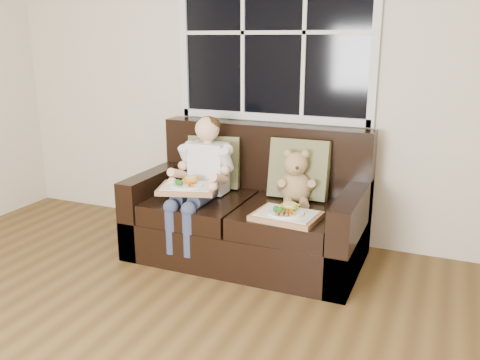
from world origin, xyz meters
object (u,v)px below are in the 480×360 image
at_px(child, 202,170).
at_px(tray_right, 286,214).
at_px(loveseat, 250,215).
at_px(tray_left, 188,187).
at_px(teddy_bear, 295,181).

distance_m(child, tray_right, 0.78).
height_order(loveseat, tray_left, loveseat).
relative_size(child, tray_left, 1.91).
bearing_deg(loveseat, teddy_bear, 4.69).
xyz_separation_m(loveseat, tray_right, (0.39, -0.34, 0.17)).
bearing_deg(teddy_bear, tray_right, -101.00).
distance_m(loveseat, teddy_bear, 0.46).
bearing_deg(tray_left, loveseat, 22.57).
height_order(teddy_bear, tray_right, teddy_bear).
height_order(loveseat, tray_right, loveseat).
xyz_separation_m(tray_left, tray_right, (0.76, -0.04, -0.09)).
height_order(loveseat, child, child).
xyz_separation_m(teddy_bear, tray_right, (0.06, -0.36, -0.13)).
relative_size(loveseat, tray_left, 3.53).
bearing_deg(teddy_bear, child, 172.84).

